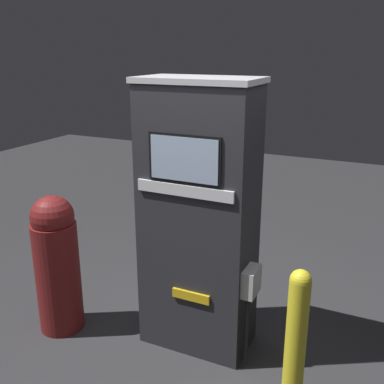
% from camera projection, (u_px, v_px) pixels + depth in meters
% --- Properties ---
extents(ground_plane, '(14.00, 14.00, 0.00)m').
position_uv_depth(ground_plane, '(186.00, 354.00, 3.46)').
color(ground_plane, '#2D2D30').
extents(gas_pump, '(0.93, 0.50, 2.07)m').
position_uv_depth(gas_pump, '(199.00, 219.00, 3.34)').
color(gas_pump, '#28282D').
rests_on(gas_pump, ground_plane).
extents(safety_bollard, '(0.13, 0.13, 1.00)m').
position_uv_depth(safety_bollard, '(296.00, 339.00, 2.79)').
color(safety_bollard, yellow).
rests_on(safety_bollard, ground_plane).
extents(trash_bin, '(0.36, 0.36, 1.16)m').
position_uv_depth(trash_bin, '(57.00, 262.00, 3.63)').
color(trash_bin, maroon).
rests_on(trash_bin, ground_plane).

